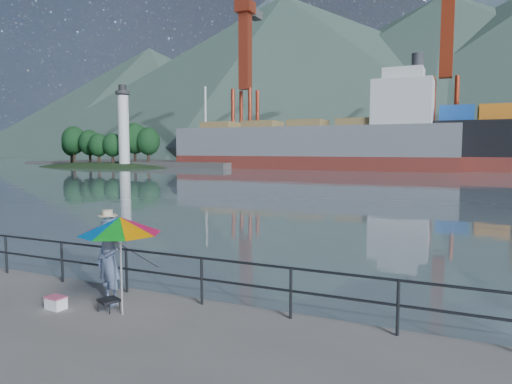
# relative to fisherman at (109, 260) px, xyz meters

# --- Properties ---
(harbor_water) EXTENTS (500.00, 280.00, 0.00)m
(harbor_water) POSITION_rel_fisherman_xyz_m (-1.18, 129.05, -0.94)
(harbor_water) COLOR slate
(harbor_water) RESTS_ON ground
(far_dock) EXTENTS (200.00, 40.00, 0.40)m
(far_dock) POSITION_rel_fisherman_xyz_m (8.82, 92.05, -0.94)
(far_dock) COLOR #514F4C
(far_dock) RESTS_ON ground
(guardrail) EXTENTS (22.00, 0.06, 1.03)m
(guardrail) POSITION_rel_fisherman_xyz_m (-1.18, 0.75, -0.42)
(guardrail) COLOR #2D3033
(guardrail) RESTS_ON ground
(lighthouse_islet) EXTENTS (48.00, 26.40, 19.20)m
(lighthouse_islet) POSITION_rel_fisherman_xyz_m (-56.15, 61.05, -0.68)
(lighthouse_islet) COLOR #263F1E
(lighthouse_islet) RESTS_ON ground
(fisherman) EXTENTS (0.78, 0.62, 1.87)m
(fisherman) POSITION_rel_fisherman_xyz_m (0.00, 0.00, 0.00)
(fisherman) COLOR navy
(fisherman) RESTS_ON ground
(beach_umbrella) EXTENTS (1.67, 1.67, 1.97)m
(beach_umbrella) POSITION_rel_fisherman_xyz_m (0.67, -0.41, 0.86)
(beach_umbrella) COLOR white
(beach_umbrella) RESTS_ON ground
(folding_stool) EXTENTS (0.49, 0.49, 0.24)m
(folding_stool) POSITION_rel_fisherman_xyz_m (0.29, -0.36, -0.81)
(folding_stool) COLOR black
(folding_stool) RESTS_ON ground
(cooler_bag) EXTENTS (0.42, 0.30, 0.23)m
(cooler_bag) POSITION_rel_fisherman_xyz_m (-0.79, -0.72, -0.82)
(cooler_bag) COLOR white
(cooler_bag) RESTS_ON ground
(fishing_rod) EXTENTS (0.43, 1.52, 1.11)m
(fishing_rod) POSITION_rel_fisherman_xyz_m (-0.26, 1.04, -0.94)
(fishing_rod) COLOR black
(fishing_rod) RESTS_ON ground
(bulk_carrier) EXTENTS (48.74, 8.44, 14.50)m
(bulk_carrier) POSITION_rel_fisherman_xyz_m (-15.48, 68.93, 3.23)
(bulk_carrier) COLOR maroon
(bulk_carrier) RESTS_ON ground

